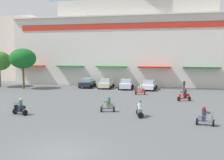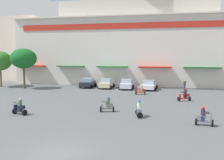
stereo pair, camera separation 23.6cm
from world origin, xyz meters
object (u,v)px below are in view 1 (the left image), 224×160
object	(u,v)px
parked_car_1	(106,83)
plaza_tree_0	(23,59)
parked_car_0	(87,83)
scooter_rider_0	(140,110)
parked_car_2	(126,84)
parked_car_3	(149,85)
scooter_rider_1	(140,90)
scooter_rider_2	(20,108)
scooter_rider_8	(205,118)
scooter_rider_5	(184,96)
pedestrian_1	(184,85)
scooter_rider_7	(108,106)

from	to	relation	value
parked_car_1	plaza_tree_0	bearing A→B (deg)	-165.06
parked_car_0	scooter_rider_0	size ratio (longest dim) A/B	2.54
plaza_tree_0	parked_car_2	xyz separation A→B (m)	(15.95, 3.00, -3.99)
parked_car_3	scooter_rider_1	size ratio (longest dim) A/B	2.99
plaza_tree_0	scooter_rider_2	bearing A→B (deg)	-59.93
parked_car_0	scooter_rider_2	size ratio (longest dim) A/B	2.53
scooter_rider_8	scooter_rider_2	bearing A→B (deg)	179.36
parked_car_2	scooter_rider_2	bearing A→B (deg)	-109.51
scooter_rider_5	pedestrian_1	bearing A→B (deg)	86.53
scooter_rider_1	scooter_rider_0	bearing A→B (deg)	-84.54
plaza_tree_0	scooter_rider_0	bearing A→B (deg)	-35.92
parked_car_3	scooter_rider_8	size ratio (longest dim) A/B	2.99
parked_car_3	scooter_rider_7	distance (m)	16.41
parked_car_1	scooter_rider_5	size ratio (longest dim) A/B	2.53
parked_car_0	pedestrian_1	distance (m)	15.37
parked_car_3	scooter_rider_0	xyz separation A→B (m)	(0.40, -17.47, -0.12)
parked_car_2	scooter_rider_5	distance (m)	12.04
scooter_rider_1	scooter_rider_7	world-z (taller)	scooter_rider_1
scooter_rider_8	parked_car_0	bearing A→B (deg)	128.43
scooter_rider_0	scooter_rider_7	distance (m)	3.43
plaza_tree_0	parked_car_0	world-z (taller)	plaza_tree_0
scooter_rider_0	scooter_rider_8	xyz separation A→B (m)	(5.18, -1.71, -0.00)
scooter_rider_2	scooter_rider_5	distance (m)	18.15
parked_car_0	scooter_rider_5	world-z (taller)	scooter_rider_5
parked_car_3	scooter_rider_2	size ratio (longest dim) A/B	2.88
plaza_tree_0	parked_car_3	size ratio (longest dim) A/B	1.43
scooter_rider_1	plaza_tree_0	bearing A→B (deg)	173.74
pedestrian_1	parked_car_2	bearing A→B (deg)	179.71
scooter_rider_0	scooter_rider_5	size ratio (longest dim) A/B	0.98
parked_car_3	scooter_rider_5	xyz separation A→B (m)	(4.73, -8.79, -0.10)
parked_car_3	scooter_rider_2	world-z (taller)	scooter_rider_2
scooter_rider_5	parked_car_3	bearing A→B (deg)	118.29
scooter_rider_5	parked_car_0	bearing A→B (deg)	147.72
scooter_rider_8	pedestrian_1	distance (m)	19.09
parked_car_0	parked_car_3	xyz separation A→B (m)	(10.10, -0.58, -0.03)
parked_car_0	parked_car_3	size ratio (longest dim) A/B	0.88
plaza_tree_0	pedestrian_1	world-z (taller)	plaza_tree_0
plaza_tree_0	scooter_rider_8	xyz separation A→B (m)	(25.09, -16.13, -4.16)
parked_car_1	scooter_rider_7	size ratio (longest dim) A/B	2.74
pedestrian_1	parked_car_0	bearing A→B (deg)	177.49
parked_car_1	scooter_rider_2	distance (m)	19.62
plaza_tree_0	parked_car_2	bearing A→B (deg)	10.65
scooter_rider_2	scooter_rider_7	bearing A→B (deg)	20.70
scooter_rider_5	pedestrian_1	world-z (taller)	pedestrian_1
parked_car_3	scooter_rider_0	size ratio (longest dim) A/B	2.89
parked_car_0	parked_car_2	size ratio (longest dim) A/B	0.96
parked_car_0	parked_car_3	distance (m)	10.11
scooter_rider_2	scooter_rider_5	xyz separation A→B (m)	(15.00, 10.22, -0.01)
parked_car_0	scooter_rider_0	distance (m)	20.88
parked_car_1	pedestrian_1	bearing A→B (deg)	-1.94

